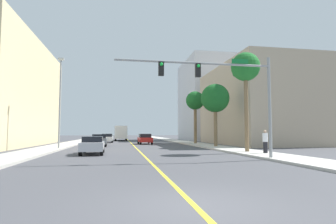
{
  "coord_description": "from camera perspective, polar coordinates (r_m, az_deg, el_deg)",
  "views": [
    {
      "loc": [
        -1.77,
        -6.47,
        1.75
      ],
      "look_at": [
        2.32,
        16.74,
        3.48
      ],
      "focal_mm": 29.16,
      "sensor_mm": 36.0,
      "label": 1
    }
  ],
  "objects": [
    {
      "name": "street_lamp",
      "position": [
        29.49,
        -21.66,
        2.69
      ],
      "size": [
        0.56,
        0.28,
        9.1
      ],
      "color": "gray",
      "rests_on": "sidewalk_left"
    },
    {
      "name": "car_silver",
      "position": [
        22.55,
        -15.47,
        -6.63
      ],
      "size": [
        1.84,
        4.3,
        1.4
      ],
      "rotation": [
        0.0,
        0.0,
        0.03
      ],
      "color": "#BCBCC1",
      "rests_on": "ground"
    },
    {
      "name": "palm_mid",
      "position": [
        31.62,
        9.83,
        2.76
      ],
      "size": [
        3.25,
        3.25,
        7.09
      ],
      "color": "brown",
      "rests_on": "sidewalk_right"
    },
    {
      "name": "car_gray",
      "position": [
        34.19,
        -14.16,
        -5.71
      ],
      "size": [
        1.88,
        4.31,
        1.48
      ],
      "rotation": [
        0.0,
        0.0,
        0.03
      ],
      "color": "slate",
      "rests_on": "ground"
    },
    {
      "name": "lane_marking_center",
      "position": [
        48.53,
        -7.96,
        -6.22
      ],
      "size": [
        0.16,
        144.0,
        0.01
      ],
      "primitive_type": "cube",
      "color": "yellow",
      "rests_on": "ground"
    },
    {
      "name": "delivery_truck",
      "position": [
        56.33,
        -9.82,
        -4.31
      ],
      "size": [
        2.43,
        8.65,
        2.93
      ],
      "rotation": [
        0.0,
        0.0,
        0.0
      ],
      "color": "#194799",
      "rests_on": "ground"
    },
    {
      "name": "building_right_far",
      "position": [
        61.55,
        10.93,
        2.33
      ],
      "size": [
        16.03,
        15.68,
        17.33
      ],
      "primitive_type": "cube",
      "color": "silver",
      "rests_on": "ground"
    },
    {
      "name": "palm_near",
      "position": [
        24.22,
        15.88,
        8.64
      ],
      "size": [
        2.42,
        2.42,
        8.32
      ],
      "color": "brown",
      "rests_on": "sidewalk_right"
    },
    {
      "name": "building_right_near",
      "position": [
        41.88,
        18.19,
        1.31
      ],
      "size": [
        11.7,
        18.69,
        11.23
      ],
      "primitive_type": "cube",
      "color": "tan",
      "rests_on": "ground"
    },
    {
      "name": "ground",
      "position": [
        48.53,
        -7.96,
        -6.22
      ],
      "size": [
        192.0,
        192.0,
        0.0
      ],
      "primitive_type": "plane",
      "color": "#47474C"
    },
    {
      "name": "sidewalk_right",
      "position": [
        49.64,
        2.34,
        -6.13
      ],
      "size": [
        3.17,
        168.0,
        0.15
      ],
      "primitive_type": "cube",
      "color": "beige",
      "rests_on": "ground"
    },
    {
      "name": "traffic_signal_mast",
      "position": [
        17.46,
        11.79,
        5.87
      ],
      "size": [
        9.9,
        0.36,
        6.41
      ],
      "color": "gray",
      "rests_on": "sidewalk_right"
    },
    {
      "name": "sidewalk_left",
      "position": [
        49.01,
        -18.39,
        -5.94
      ],
      "size": [
        3.17,
        168.0,
        0.15
      ],
      "primitive_type": "cube",
      "color": "#B2ADA3",
      "rests_on": "ground"
    },
    {
      "name": "car_red",
      "position": [
        39.84,
        -4.86,
        -5.59
      ],
      "size": [
        1.9,
        4.6,
        1.48
      ],
      "rotation": [
        0.0,
        0.0,
        0.02
      ],
      "color": "red",
      "rests_on": "ground"
    },
    {
      "name": "pedestrian",
      "position": [
        22.26,
        19.66,
        -5.82
      ],
      "size": [
        0.38,
        0.38,
        1.75
      ],
      "rotation": [
        0.0,
        0.0,
        2.38
      ],
      "color": "black",
      "rests_on": "sidewalk_right"
    },
    {
      "name": "palm_far",
      "position": [
        39.53,
        5.69,
        2.16
      ],
      "size": [
        2.66,
        2.66,
        7.47
      ],
      "color": "brown",
      "rests_on": "sidewalk_right"
    },
    {
      "name": "car_white",
      "position": [
        46.43,
        -12.56,
        -5.33
      ],
      "size": [
        1.8,
        4.04,
        1.46
      ],
      "rotation": [
        0.0,
        0.0,
        0.0
      ],
      "color": "white",
      "rests_on": "ground"
    }
  ]
}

